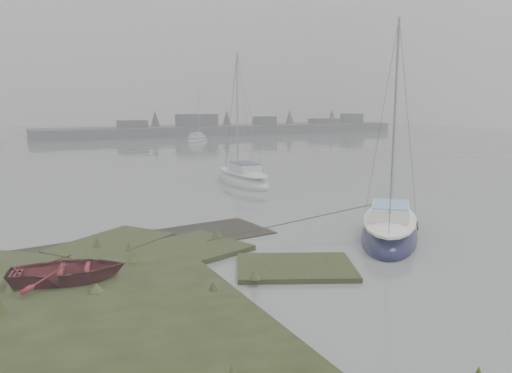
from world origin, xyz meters
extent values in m
plane|color=slate|center=(0.00, 30.00, 0.00)|extent=(160.00, 160.00, 0.00)
cube|color=#4C4F51|center=(26.00, 62.00, 0.60)|extent=(60.00, 8.00, 1.60)
cube|color=#424247|center=(10.00, 61.00, 1.40)|extent=(4.00, 3.00, 2.20)
cube|color=#424247|center=(20.00, 61.00, 1.80)|extent=(6.00, 3.00, 3.00)
cube|color=#424247|center=(32.00, 61.00, 1.55)|extent=(3.00, 3.00, 2.50)
cube|color=#424247|center=(44.00, 61.00, 1.30)|extent=(5.00, 3.00, 2.00)
cube|color=#424247|center=(50.00, 61.00, 1.70)|extent=(3.00, 3.00, 2.80)
cone|color=#384238|center=(14.00, 63.00, 2.20)|extent=(2.00, 2.00, 3.50)
cone|color=#384238|center=(26.00, 63.00, 2.20)|extent=(2.00, 2.00, 3.50)
cone|color=#384238|center=(38.00, 63.00, 2.20)|extent=(2.00, 2.00, 3.50)
cone|color=#384238|center=(47.00, 63.00, 2.20)|extent=(2.00, 2.00, 3.50)
ellipsoid|color=#111235|center=(5.52, 1.00, 0.11)|extent=(5.69, 5.92, 1.50)
ellipsoid|color=white|center=(5.52, 1.00, 0.71)|extent=(4.85, 5.06, 0.42)
cube|color=white|center=(5.34, 0.81, 1.08)|extent=(2.41, 2.46, 0.44)
cube|color=#88B0E7|center=(5.34, 0.81, 1.32)|extent=(2.23, 2.27, 0.07)
cylinder|color=#939399|center=(6.06, 1.58, 4.55)|extent=(0.10, 0.10, 7.06)
cylinder|color=#939399|center=(5.22, 0.68, 1.32)|extent=(1.74, 1.87, 0.08)
ellipsoid|color=silver|center=(6.08, 14.92, 0.11)|extent=(2.10, 6.18, 1.50)
ellipsoid|color=silver|center=(6.08, 14.92, 0.70)|extent=(1.69, 5.38, 0.42)
cube|color=silver|center=(6.07, 14.66, 1.07)|extent=(1.35, 2.13, 0.44)
cube|color=navy|center=(6.07, 14.66, 1.32)|extent=(1.26, 1.95, 0.07)
cylinder|color=#939399|center=(6.09, 15.72, 4.53)|extent=(0.10, 0.10, 7.04)
cylinder|color=#939399|center=(6.07, 14.48, 1.32)|extent=(0.11, 2.46, 0.08)
ellipsoid|color=silver|center=(15.62, 48.93, 0.09)|extent=(4.89, 4.99, 1.28)
ellipsoid|color=silver|center=(15.62, 48.93, 0.60)|extent=(4.17, 4.26, 0.36)
cube|color=silver|center=(15.46, 48.77, 0.92)|extent=(2.06, 2.08, 0.38)
cube|color=#B6B9C1|center=(15.46, 48.77, 1.13)|extent=(1.90, 1.92, 0.06)
cylinder|color=#939399|center=(16.08, 49.42, 3.87)|extent=(0.08, 0.08, 6.01)
cylinder|color=#939399|center=(15.35, 48.66, 1.13)|extent=(1.51, 1.56, 0.07)
imported|color=maroon|center=(-5.82, 0.93, 0.53)|extent=(3.40, 2.73, 0.63)
camera|label=1|loc=(-7.13, -12.88, 4.98)|focal=35.00mm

